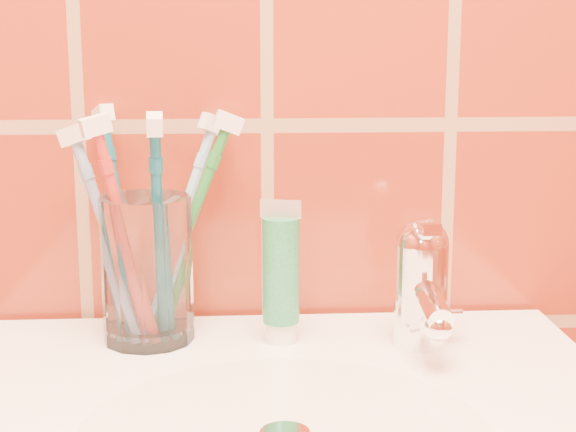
{
  "coord_description": "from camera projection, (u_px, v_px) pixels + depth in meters",
  "views": [
    {
      "loc": [
        -0.03,
        0.33,
        1.13
      ],
      "look_at": [
        0.01,
        1.08,
        0.97
      ],
      "focal_mm": 55.0,
      "sensor_mm": 36.0,
      "label": 1
    }
  ],
  "objects": [
    {
      "name": "glass_tumbler",
      "position": [
        147.0,
        269.0,
        0.81
      ],
      "size": [
        0.09,
        0.09,
        0.14
      ],
      "primitive_type": "cylinder",
      "rotation": [
        0.0,
        0.0,
        -0.03
      ],
      "color": "white",
      "rests_on": "pedestal_sink"
    },
    {
      "name": "toothpaste_tube",
      "position": [
        281.0,
        276.0,
        0.81
      ],
      "size": [
        0.04,
        0.03,
        0.13
      ],
      "rotation": [
        0.0,
        0.0,
        -0.25
      ],
      "color": "white",
      "rests_on": "pedestal_sink"
    },
    {
      "name": "faucet",
      "position": [
        422.0,
        279.0,
        0.79
      ],
      "size": [
        0.05,
        0.11,
        0.12
      ],
      "color": "white",
      "rests_on": "pedestal_sink"
    },
    {
      "name": "toothbrush_0",
      "position": [
        109.0,
        237.0,
        0.8
      ],
      "size": [
        0.14,
        0.12,
        0.21
      ],
      "primitive_type": null,
      "rotation": [
        0.33,
        0.0,
        -1.97
      ],
      "color": "#7193CA",
      "rests_on": "glass_tumbler"
    },
    {
      "name": "toothbrush_1",
      "position": [
        188.0,
        228.0,
        0.82
      ],
      "size": [
        0.13,
        0.12,
        0.21
      ],
      "primitive_type": null,
      "rotation": [
        0.39,
        0.0,
        1.71
      ],
      "color": "#1F762C",
      "rests_on": "glass_tumbler"
    },
    {
      "name": "toothbrush_2",
      "position": [
        158.0,
        234.0,
        0.79
      ],
      "size": [
        0.03,
        0.1,
        0.23
      ],
      "primitive_type": null,
      "rotation": [
        0.18,
        0.0,
        0.08
      ],
      "color": "#0C5569",
      "rests_on": "glass_tumbler"
    },
    {
      "name": "toothbrush_3",
      "position": [
        179.0,
        227.0,
        0.84
      ],
      "size": [
        0.17,
        0.16,
        0.22
      ],
      "primitive_type": null,
      "rotation": [
        0.41,
        0.0,
        2.15
      ],
      "color": "#7DB7DE",
      "rests_on": "glass_tumbler"
    },
    {
      "name": "toothbrush_4",
      "position": [
        125.0,
        235.0,
        0.78
      ],
      "size": [
        0.11,
        0.09,
        0.22
      ],
      "primitive_type": null,
      "rotation": [
        0.22,
        0.0,
        -1.18
      ],
      "color": "#AA2B24",
      "rests_on": "glass_tumbler"
    },
    {
      "name": "toothbrush_5",
      "position": [
        120.0,
        224.0,
        0.83
      ],
      "size": [
        0.12,
        0.16,
        0.23
      ],
      "primitive_type": null,
      "rotation": [
        0.33,
        0.0,
        -2.65
      ],
      "color": "#0C4F67",
      "rests_on": "glass_tumbler"
    }
  ]
}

